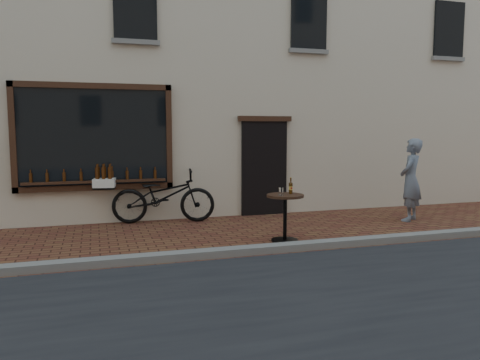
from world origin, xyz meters
name	(u,v)px	position (x,y,z in m)	size (l,w,h in m)	color
ground	(226,259)	(0.00, 0.00, 0.00)	(90.00, 90.00, 0.00)	#55261B
kerb	(223,252)	(0.00, 0.20, 0.06)	(90.00, 0.25, 0.12)	slate
shop_building	(162,21)	(0.00, 6.50, 5.00)	(28.00, 6.20, 10.00)	beige
cargo_bicycle	(162,196)	(-0.55, 3.21, 0.59)	(2.61, 1.10, 1.24)	black
bistro_table	(285,208)	(1.33, 0.82, 0.61)	(0.67, 0.67, 1.14)	black
pedestrian	(411,180)	(4.71, 1.78, 0.91)	(0.66, 0.43, 1.82)	slate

